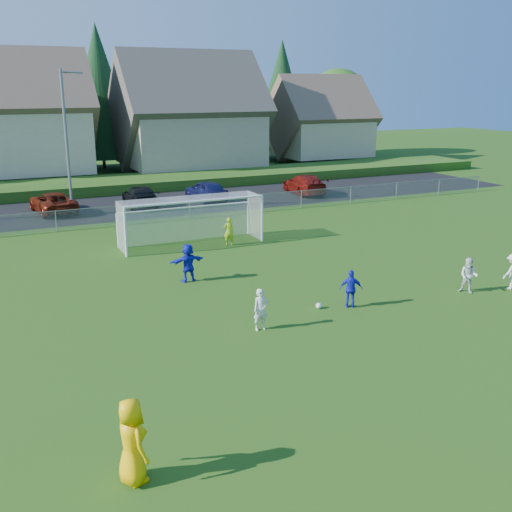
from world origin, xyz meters
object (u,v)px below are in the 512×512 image
object	(u,v)px
soccer_goal	(190,213)
car_e	(206,191)
soccer_ball	(319,306)
player_white_c	(512,271)
goalkeeper	(229,231)
player_white_b	(469,276)
player_blue_a	(351,289)
referee	(132,441)
player_blue_b	(188,263)
car_d	(140,196)
car_g	(305,184)
player_white_a	(261,310)
car_c	(53,202)

from	to	relation	value
soccer_goal	car_e	bearing A→B (deg)	65.49
soccer_ball	car_e	size ratio (longest dim) A/B	0.05
player_white_c	goalkeeper	world-z (taller)	player_white_c
player_white_b	car_e	xyz separation A→B (m)	(-2.39, 23.25, 0.02)
player_blue_a	referee	bearing A→B (deg)	63.50
player_white_b	player_white_c	distance (m)	2.02
player_blue_b	soccer_ball	bearing A→B (deg)	118.09
player_white_b	car_d	bearing A→B (deg)	162.72
soccer_ball	car_g	size ratio (longest dim) A/B	0.04
player_blue_b	player_white_c	bearing A→B (deg)	145.92
player_white_a	goalkeeper	world-z (taller)	goalkeeper
referee	player_white_a	distance (m)	8.56
player_blue_b	car_d	world-z (taller)	player_blue_b
referee	player_white_b	xyz separation A→B (m)	(15.07, 6.06, -0.23)
goalkeeper	player_white_a	bearing A→B (deg)	89.63
player_white_c	player_blue_b	distance (m)	13.35
car_d	car_e	world-z (taller)	car_e
player_white_b	player_blue_a	world-z (taller)	player_blue_a
soccer_goal	player_white_b	bearing A→B (deg)	-58.23
player_white_c	car_c	distance (m)	28.20
referee	player_white_a	size ratio (longest dim) A/B	1.30
player_white_a	car_d	distance (m)	23.21
car_d	car_e	distance (m)	4.85
goalkeeper	car_c	world-z (taller)	goalkeeper
referee	player_white_c	distance (m)	17.98
soccer_ball	goalkeeper	size ratio (longest dim) A/B	0.15
referee	player_white_a	world-z (taller)	referee
player_white_c	car_g	distance (m)	23.42
soccer_ball	goalkeeper	distance (m)	10.00
player_blue_b	soccer_goal	distance (m)	6.34
soccer_goal	goalkeeper	bearing A→B (deg)	-32.74
goalkeeper	car_c	distance (m)	14.48
player_blue_b	soccer_goal	size ratio (longest dim) A/B	0.22
soccer_ball	player_blue_a	xyz separation A→B (m)	(1.15, -0.38, 0.61)
goalkeeper	soccer_goal	world-z (taller)	soccer_goal
player_white_a	player_blue_a	xyz separation A→B (m)	(3.98, 0.51, -0.00)
player_white_c	soccer_ball	bearing A→B (deg)	-13.49
referee	soccer_ball	bearing A→B (deg)	-63.99
player_blue_b	car_d	size ratio (longest dim) A/B	0.34
player_white_c	car_g	bearing A→B (deg)	-102.60
car_c	car_g	bearing A→B (deg)	170.61
referee	car_g	size ratio (longest dim) A/B	0.37
player_blue_b	car_e	size ratio (longest dim) A/B	0.38
referee	car_d	xyz separation A→B (m)	(7.83, 29.31, -0.25)
referee	car_g	xyz separation A→B (m)	(20.54, 28.85, -0.21)
player_blue_b	goalkeeper	bearing A→B (deg)	-133.64
player_blue_a	player_white_a	bearing A→B (deg)	36.74
car_e	player_blue_b	bearing A→B (deg)	60.86
player_blue_a	car_c	world-z (taller)	player_blue_a
player_blue_a	goalkeeper	distance (m)	10.37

